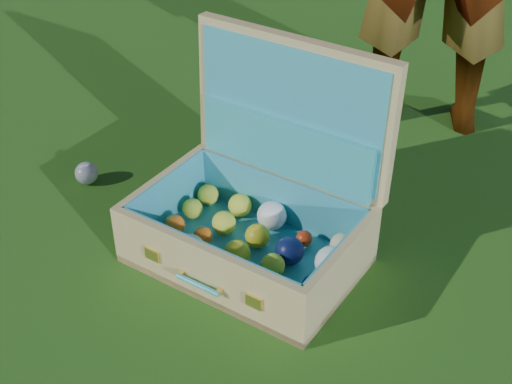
# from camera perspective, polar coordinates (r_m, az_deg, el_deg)

# --- Properties ---
(ground) EXTENTS (60.00, 60.00, 0.00)m
(ground) POSITION_cam_1_polar(r_m,az_deg,el_deg) (1.80, 4.36, -4.81)
(ground) COLOR #215114
(ground) RESTS_ON ground
(stray_ball) EXTENTS (0.07, 0.07, 0.07)m
(stray_ball) POSITION_cam_1_polar(r_m,az_deg,el_deg) (2.07, -13.41, 1.48)
(stray_ball) COLOR #467BB8
(stray_ball) RESTS_ON ground
(suitcase) EXTENTS (0.61, 0.52, 0.51)m
(suitcase) POSITION_cam_1_polar(r_m,az_deg,el_deg) (1.72, 0.52, -0.66)
(suitcase) COLOR tan
(suitcase) RESTS_ON ground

